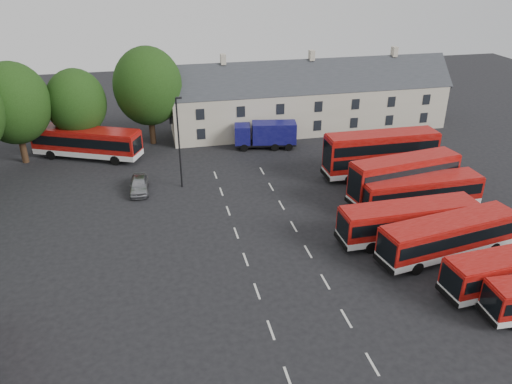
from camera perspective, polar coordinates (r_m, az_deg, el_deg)
ground at (r=36.85m, az=-0.57°, el=-9.41°), size 140.00×140.00×0.00m
lane_markings at (r=38.93m, az=2.44°, el=-7.25°), size 5.15×33.80×0.01m
terrace_houses at (r=65.04m, az=6.14°, el=10.42°), size 35.70×7.13×10.06m
bus_row_c at (r=40.56m, az=21.18°, el=-4.54°), size 11.57×4.35×3.20m
bus_row_d at (r=41.70m, az=17.05°, el=-2.98°), size 11.34×2.80×3.20m
bus_row_e at (r=46.91m, az=18.29°, el=0.16°), size 11.16×2.82×3.14m
bus_dd_south at (r=47.85m, az=16.54°, el=1.70°), size 10.78×3.97×4.32m
bus_dd_north at (r=52.41m, az=14.07°, el=4.46°), size 11.54×2.72×4.73m
bus_north at (r=58.78m, az=-18.80°, el=5.56°), size 12.18×7.52×3.43m
box_truck at (r=58.74m, az=1.18°, el=6.66°), size 7.42×3.42×3.13m
silver_car at (r=49.62m, az=-13.22°, el=0.84°), size 1.93×4.46×1.50m
lamppost at (r=48.26m, az=-8.79°, el=5.81°), size 0.63×0.25×9.10m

